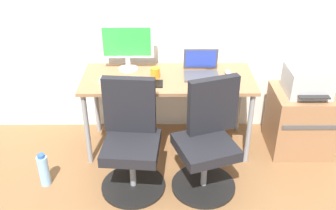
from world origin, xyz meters
TOP-DOWN VIEW (x-y plane):
  - ground_plane at (0.00, 0.00)m, footprint 5.28×5.28m
  - back_wall at (0.00, 0.39)m, footprint 4.40×0.04m
  - desk at (0.00, 0.00)m, footprint 1.54×0.63m
  - office_chair_left at (-0.30, -0.56)m, footprint 0.54×0.54m
  - office_chair_right at (0.32, -0.56)m, footprint 0.56×0.56m
  - side_cabinet at (1.25, -0.04)m, footprint 0.55×0.52m
  - printer at (1.25, -0.04)m, footprint 0.38×0.40m
  - water_bottle_on_floor at (-1.05, -0.57)m, footprint 0.09×0.09m
  - desktop_monitor at (-0.37, 0.17)m, footprint 0.48×0.18m
  - open_laptop at (0.30, 0.06)m, footprint 0.31×0.27m
  - keyboard_by_monitor at (-0.38, -0.23)m, footprint 0.34×0.12m
  - keyboard_by_laptop at (-0.43, -0.07)m, footprint 0.34×0.12m
  - mouse_by_monitor at (0.33, -0.24)m, footprint 0.06×0.10m
  - mouse_by_laptop at (0.55, 0.07)m, footprint 0.06×0.10m
  - coffee_mug at (-0.11, -0.00)m, footprint 0.08×0.08m
  - pen_cup at (0.39, 0.19)m, footprint 0.07×0.07m
  - phone_near_laptop at (0.56, -0.14)m, footprint 0.07×0.14m
  - phone_near_monitor at (-0.08, -0.14)m, footprint 0.07×0.14m

SIDE VIEW (x-z plane):
  - ground_plane at x=0.00m, z-range 0.00..0.00m
  - water_bottle_on_floor at x=-1.05m, z-range -0.01..0.30m
  - side_cabinet at x=1.25m, z-range 0.00..0.60m
  - office_chair_left at x=-0.30m, z-range -0.05..0.89m
  - office_chair_right at x=0.32m, z-range -0.05..0.89m
  - desk at x=0.00m, z-range 0.29..1.03m
  - printer at x=1.25m, z-range 0.60..0.84m
  - phone_near_laptop at x=0.56m, z-range 0.74..0.75m
  - phone_near_monitor at x=-0.08m, z-range 0.74..0.75m
  - keyboard_by_monitor at x=-0.38m, z-range 0.74..0.75m
  - keyboard_by_laptop at x=-0.43m, z-range 0.74..0.75m
  - mouse_by_monitor at x=0.33m, z-range 0.74..0.77m
  - mouse_by_laptop at x=0.55m, z-range 0.74..0.77m
  - coffee_mug at x=-0.11m, z-range 0.74..0.83m
  - pen_cup at x=0.39m, z-range 0.74..0.84m
  - open_laptop at x=0.30m, z-range 0.68..0.90m
  - desktop_monitor at x=-0.37m, z-range 0.77..1.20m
  - back_wall at x=0.00m, z-range 0.00..2.60m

